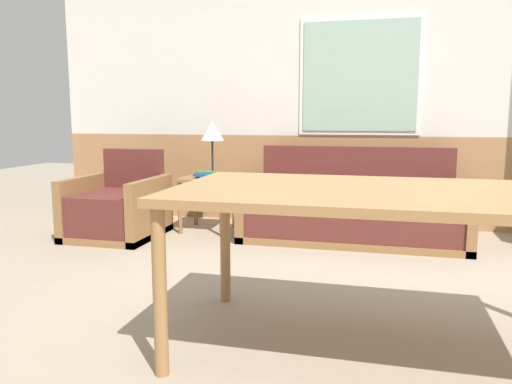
% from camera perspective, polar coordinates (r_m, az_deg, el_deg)
% --- Properties ---
extents(ground_plane, '(16.00, 16.00, 0.00)m').
position_cam_1_polar(ground_plane, '(2.76, 15.55, -15.26)').
color(ground_plane, gray).
extents(wall_back, '(7.20, 0.09, 2.70)m').
position_cam_1_polar(wall_back, '(5.16, 15.38, 11.09)').
color(wall_back, '#AD7A4C').
rests_on(wall_back, ground_plane).
extents(couch, '(1.97, 0.86, 0.82)m').
position_cam_1_polar(couch, '(4.61, 10.97, -2.28)').
color(couch, olive).
rests_on(couch, ground_plane).
extents(armchair, '(0.76, 0.81, 0.79)m').
position_cam_1_polar(armchair, '(4.80, -15.52, -1.97)').
color(armchair, olive).
rests_on(armchair, ground_plane).
extents(side_table, '(0.47, 0.47, 0.53)m').
position_cam_1_polar(side_table, '(4.87, -5.55, 0.56)').
color(side_table, olive).
rests_on(side_table, ground_plane).
extents(table_lamp, '(0.23, 0.23, 0.54)m').
position_cam_1_polar(table_lamp, '(4.89, -5.03, 6.76)').
color(table_lamp, '#262628').
rests_on(table_lamp, side_table).
extents(book_stack, '(0.22, 0.17, 0.06)m').
position_cam_1_polar(book_stack, '(4.77, -5.77, 1.98)').
color(book_stack, black).
rests_on(book_stack, side_table).
extents(dining_table, '(1.90, 1.03, 0.78)m').
position_cam_1_polar(dining_table, '(2.34, 14.07, -1.31)').
color(dining_table, '#9E7042').
rests_on(dining_table, ground_plane).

